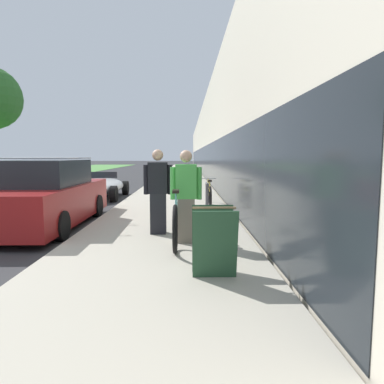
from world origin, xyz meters
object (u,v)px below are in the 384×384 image
at_px(sandwich_board_sign, 214,241).
at_px(person_rider, 186,197).
at_px(person_bystander, 158,192).
at_px(parked_sedan_curbside, 46,197).
at_px(bike_rack_hoop, 207,195).
at_px(cruiser_bike_nearest, 209,194).
at_px(vintage_roadster_curbside, 99,187).
at_px(tandem_bicycle, 177,216).

bearing_deg(sandwich_board_sign, person_rider, 102.20).
relative_size(person_bystander, sandwich_board_sign, 1.86).
bearing_deg(person_bystander, parked_sedan_curbside, 153.71).
bearing_deg(bike_rack_hoop, parked_sedan_curbside, -167.27).
relative_size(cruiser_bike_nearest, vintage_roadster_curbside, 0.43).
relative_size(tandem_bicycle, sandwich_board_sign, 3.27).
bearing_deg(vintage_roadster_curbside, cruiser_bike_nearest, -36.36).
bearing_deg(parked_sedan_curbside, bike_rack_hoop, 12.73).
relative_size(person_bystander, vintage_roadster_curbside, 0.40).
height_order(sandwich_board_sign, vintage_roadster_curbside, sandwich_board_sign).
bearing_deg(cruiser_bike_nearest, sandwich_board_sign, -93.11).
relative_size(sandwich_board_sign, parked_sedan_curbside, 0.20).
bearing_deg(vintage_roadster_curbside, bike_rack_hoop, -49.12).
relative_size(tandem_bicycle, vintage_roadster_curbside, 0.71).
distance_m(cruiser_bike_nearest, parked_sedan_curbside, 4.73).
height_order(bike_rack_hoop, vintage_roadster_curbside, vintage_roadster_curbside).
distance_m(tandem_bicycle, cruiser_bike_nearest, 4.26).
distance_m(person_bystander, bike_rack_hoop, 2.53).
bearing_deg(person_rider, vintage_roadster_curbside, 114.64).
bearing_deg(tandem_bicycle, person_rider, -65.45).
distance_m(tandem_bicycle, parked_sedan_curbside, 3.60).
distance_m(person_rider, cruiser_bike_nearest, 4.62).
bearing_deg(bike_rack_hoop, person_rider, -100.48).
xyz_separation_m(person_bystander, parked_sedan_curbside, (-2.78, 1.37, -0.26)).
bearing_deg(person_rider, cruiser_bike_nearest, 81.19).
xyz_separation_m(tandem_bicycle, vintage_roadster_curbside, (-3.33, 7.26, -0.11)).
distance_m(tandem_bicycle, sandwich_board_sign, 2.14).
distance_m(person_rider, bike_rack_hoop, 3.03).
distance_m(person_bystander, cruiser_bike_nearest, 4.06).
bearing_deg(cruiser_bike_nearest, tandem_bicycle, -101.88).
distance_m(sandwich_board_sign, parked_sedan_curbside, 5.29).
xyz_separation_m(bike_rack_hoop, vintage_roadster_curbside, (-4.05, 4.68, -0.20)).
height_order(tandem_bicycle, vintage_roadster_curbside, tandem_bicycle).
height_order(person_rider, parked_sedan_curbside, person_rider).
xyz_separation_m(bike_rack_hoop, parked_sedan_curbside, (-3.88, -0.88, 0.07)).
xyz_separation_m(cruiser_bike_nearest, vintage_roadster_curbside, (-4.21, 3.10, -0.05)).
xyz_separation_m(person_rider, person_bystander, (-0.56, 0.71, 0.01)).
xyz_separation_m(person_bystander, bike_rack_hoop, (1.10, 2.25, -0.33)).
relative_size(bike_rack_hoop, sandwich_board_sign, 0.94).
distance_m(bike_rack_hoop, parked_sedan_curbside, 3.98).
height_order(person_bystander, sandwich_board_sign, person_bystander).
xyz_separation_m(sandwich_board_sign, parked_sedan_curbside, (-3.70, 3.77, 0.13)).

